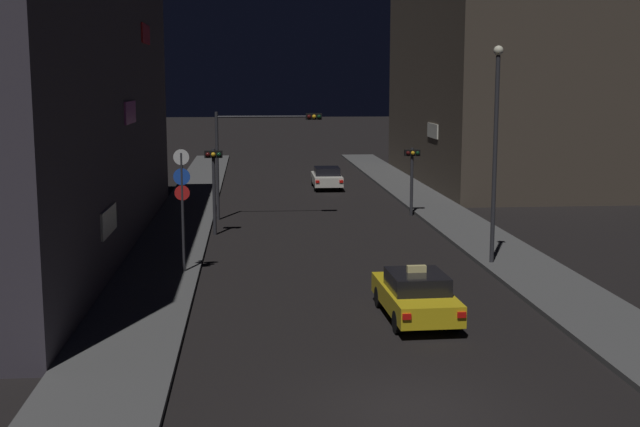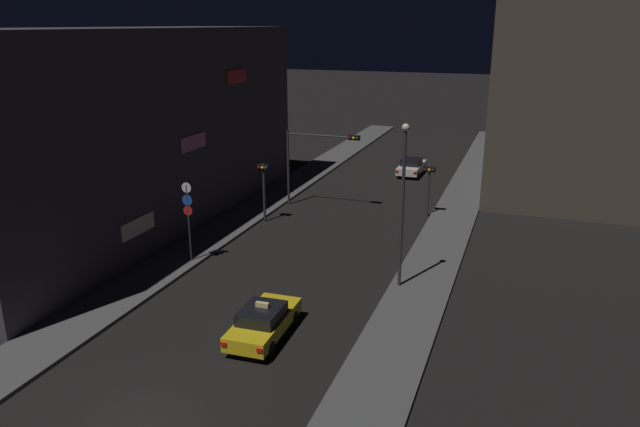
{
  "view_description": "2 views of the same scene",
  "coord_description": "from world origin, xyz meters",
  "px_view_note": "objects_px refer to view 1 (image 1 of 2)",
  "views": [
    {
      "loc": [
        -3.39,
        -16.44,
        6.88
      ],
      "look_at": [
        -0.81,
        13.64,
        2.07
      ],
      "focal_mm": 46.47,
      "sensor_mm": 36.0,
      "label": 1
    },
    {
      "loc": [
        11.12,
        -13.68,
        12.55
      ],
      "look_at": [
        1.0,
        14.94,
        2.94
      ],
      "focal_mm": 33.82,
      "sensor_mm": 36.0,
      "label": 2
    }
  ],
  "objects_px": {
    "traffic_light_left_kerb": "(214,174)",
    "street_lamp_near_block": "(495,140)",
    "traffic_light_right_kerb": "(412,167)",
    "sign_pole_left": "(182,198)",
    "far_car": "(327,177)",
    "taxi": "(416,295)",
    "traffic_light_overhead": "(258,141)"
  },
  "relations": [
    {
      "from": "traffic_light_left_kerb",
      "to": "traffic_light_overhead",
      "type": "bearing_deg",
      "value": 63.91
    },
    {
      "from": "taxi",
      "to": "traffic_light_overhead",
      "type": "relative_size",
      "value": 0.83
    },
    {
      "from": "traffic_light_left_kerb",
      "to": "sign_pole_left",
      "type": "height_order",
      "value": "sign_pole_left"
    },
    {
      "from": "traffic_light_left_kerb",
      "to": "traffic_light_right_kerb",
      "type": "height_order",
      "value": "traffic_light_left_kerb"
    },
    {
      "from": "taxi",
      "to": "sign_pole_left",
      "type": "height_order",
      "value": "sign_pole_left"
    },
    {
      "from": "far_car",
      "to": "street_lamp_near_block",
      "type": "height_order",
      "value": "street_lamp_near_block"
    },
    {
      "from": "traffic_light_overhead",
      "to": "street_lamp_near_block",
      "type": "bearing_deg",
      "value": -53.44
    },
    {
      "from": "traffic_light_overhead",
      "to": "traffic_light_left_kerb",
      "type": "height_order",
      "value": "traffic_light_overhead"
    },
    {
      "from": "far_car",
      "to": "taxi",
      "type": "bearing_deg",
      "value": -90.44
    },
    {
      "from": "taxi",
      "to": "traffic_light_overhead",
      "type": "xyz_separation_m",
      "value": [
        -4.34,
        18.35,
        3.23
      ]
    },
    {
      "from": "traffic_light_left_kerb",
      "to": "street_lamp_near_block",
      "type": "xyz_separation_m",
      "value": [
        10.67,
        -7.42,
        1.97
      ]
    },
    {
      "from": "traffic_light_overhead",
      "to": "sign_pole_left",
      "type": "relative_size",
      "value": 1.24
    },
    {
      "from": "far_car",
      "to": "traffic_light_right_kerb",
      "type": "bearing_deg",
      "value": -73.62
    },
    {
      "from": "traffic_light_left_kerb",
      "to": "street_lamp_near_block",
      "type": "distance_m",
      "value": 13.15
    },
    {
      "from": "sign_pole_left",
      "to": "street_lamp_near_block",
      "type": "distance_m",
      "value": 11.64
    },
    {
      "from": "traffic_light_overhead",
      "to": "traffic_light_right_kerb",
      "type": "height_order",
      "value": "traffic_light_overhead"
    },
    {
      "from": "taxi",
      "to": "sign_pole_left",
      "type": "xyz_separation_m",
      "value": [
        -7.18,
        6.2,
        2.09
      ]
    },
    {
      "from": "taxi",
      "to": "sign_pole_left",
      "type": "distance_m",
      "value": 9.71
    },
    {
      "from": "traffic_light_overhead",
      "to": "sign_pole_left",
      "type": "bearing_deg",
      "value": -103.18
    },
    {
      "from": "far_car",
      "to": "street_lamp_near_block",
      "type": "bearing_deg",
      "value": -80.22
    },
    {
      "from": "traffic_light_left_kerb",
      "to": "far_car",
      "type": "bearing_deg",
      "value": 67.61
    },
    {
      "from": "traffic_light_left_kerb",
      "to": "traffic_light_right_kerb",
      "type": "relative_size",
      "value": 1.11
    },
    {
      "from": "far_car",
      "to": "sign_pole_left",
      "type": "relative_size",
      "value": 1.02
    },
    {
      "from": "traffic_light_right_kerb",
      "to": "sign_pole_left",
      "type": "xyz_separation_m",
      "value": [
        -10.77,
        -12.61,
        0.28
      ]
    },
    {
      "from": "sign_pole_left",
      "to": "street_lamp_near_block",
      "type": "height_order",
      "value": "street_lamp_near_block"
    },
    {
      "from": "far_car",
      "to": "street_lamp_near_block",
      "type": "xyz_separation_m",
      "value": [
        4.05,
        -23.49,
        4.03
      ]
    },
    {
      "from": "far_car",
      "to": "traffic_light_left_kerb",
      "type": "distance_m",
      "value": 17.51
    },
    {
      "from": "far_car",
      "to": "traffic_light_overhead",
      "type": "bearing_deg",
      "value": -111.04
    },
    {
      "from": "taxi",
      "to": "far_car",
      "type": "relative_size",
      "value": 1.01
    },
    {
      "from": "traffic_light_right_kerb",
      "to": "street_lamp_near_block",
      "type": "distance_m",
      "value": 12.3
    },
    {
      "from": "taxi",
      "to": "street_lamp_near_block",
      "type": "relative_size",
      "value": 0.56
    },
    {
      "from": "traffic_light_overhead",
      "to": "traffic_light_left_kerb",
      "type": "bearing_deg",
      "value": -116.09
    }
  ]
}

